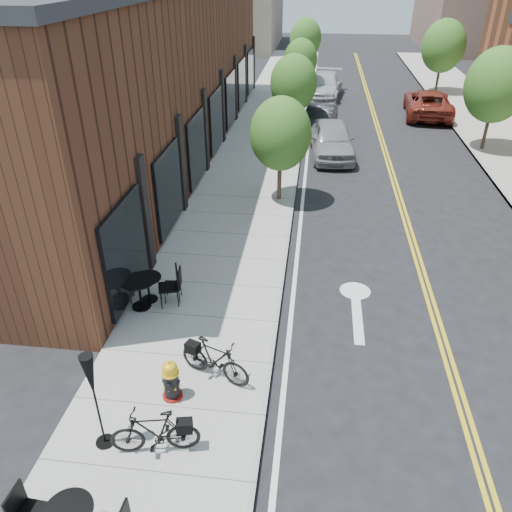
{
  "coord_description": "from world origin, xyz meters",
  "views": [
    {
      "loc": [
        0.65,
        -8.38,
        7.93
      ],
      "look_at": [
        -0.77,
        3.17,
        1.0
      ],
      "focal_mm": 35.0,
      "sensor_mm": 36.0,
      "label": 1
    }
  ],
  "objects_px": {
    "fire_hydrant": "(171,380)",
    "bicycle_right": "(215,360)",
    "bicycle_left": "(155,432)",
    "parked_car_b": "(320,120)",
    "parked_car_a": "(332,139)",
    "parked_car_far": "(428,103)",
    "patio_umbrella": "(92,383)",
    "parked_car_c": "(324,85)",
    "bistro_set_c": "(148,285)",
    "bistro_set_b": "(139,289)"
  },
  "relations": [
    {
      "from": "bicycle_left",
      "to": "parked_car_b",
      "type": "height_order",
      "value": "parked_car_b"
    },
    {
      "from": "parked_car_c",
      "to": "bicycle_right",
      "type": "bearing_deg",
      "value": -88.17
    },
    {
      "from": "parked_car_c",
      "to": "parked_car_far",
      "type": "xyz_separation_m",
      "value": [
        6.01,
        -4.04,
        -0.0
      ]
    },
    {
      "from": "fire_hydrant",
      "to": "parked_car_b",
      "type": "xyz_separation_m",
      "value": [
        2.77,
        19.32,
        0.11
      ]
    },
    {
      "from": "parked_car_a",
      "to": "parked_car_b",
      "type": "height_order",
      "value": "parked_car_a"
    },
    {
      "from": "bicycle_left",
      "to": "parked_car_a",
      "type": "relative_size",
      "value": 0.35
    },
    {
      "from": "parked_car_far",
      "to": "patio_umbrella",
      "type": "bearing_deg",
      "value": 72.81
    },
    {
      "from": "fire_hydrant",
      "to": "bicycle_right",
      "type": "bearing_deg",
      "value": 43.51
    },
    {
      "from": "fire_hydrant",
      "to": "bicycle_left",
      "type": "bearing_deg",
      "value": -83.23
    },
    {
      "from": "fire_hydrant",
      "to": "bicycle_right",
      "type": "relative_size",
      "value": 0.57
    },
    {
      "from": "fire_hydrant",
      "to": "bistro_set_b",
      "type": "bearing_deg",
      "value": 122.9
    },
    {
      "from": "fire_hydrant",
      "to": "bistro_set_c",
      "type": "bearing_deg",
      "value": 118.78
    },
    {
      "from": "bistro_set_c",
      "to": "parked_car_b",
      "type": "xyz_separation_m",
      "value": [
        4.28,
        16.06,
        0.09
      ]
    },
    {
      "from": "bistro_set_c",
      "to": "patio_umbrella",
      "type": "distance_m",
      "value": 4.7
    },
    {
      "from": "bistro_set_b",
      "to": "parked_car_far",
      "type": "distance_m",
      "value": 22.95
    },
    {
      "from": "bicycle_left",
      "to": "parked_car_a",
      "type": "distance_m",
      "value": 17.31
    },
    {
      "from": "parked_car_c",
      "to": "fire_hydrant",
      "type": "bearing_deg",
      "value": -89.68
    },
    {
      "from": "fire_hydrant",
      "to": "parked_car_far",
      "type": "relative_size",
      "value": 0.17
    },
    {
      "from": "parked_car_b",
      "to": "bicycle_right",
      "type": "bearing_deg",
      "value": -88.14
    },
    {
      "from": "parked_car_a",
      "to": "parked_car_c",
      "type": "bearing_deg",
      "value": 87.12
    },
    {
      "from": "bicycle_right",
      "to": "parked_car_b",
      "type": "xyz_separation_m",
      "value": [
        1.99,
        18.68,
        0.06
      ]
    },
    {
      "from": "bicycle_right",
      "to": "parked_car_a",
      "type": "relative_size",
      "value": 0.36
    },
    {
      "from": "bicycle_left",
      "to": "parked_car_c",
      "type": "xyz_separation_m",
      "value": [
        2.9,
        28.66,
        0.15
      ]
    },
    {
      "from": "bistro_set_c",
      "to": "bistro_set_b",
      "type": "bearing_deg",
      "value": -117.63
    },
    {
      "from": "bicycle_right",
      "to": "patio_umbrella",
      "type": "xyz_separation_m",
      "value": [
        -1.74,
        -1.92,
        1.04
      ]
    },
    {
      "from": "bicycle_left",
      "to": "patio_umbrella",
      "type": "distance_m",
      "value": 1.47
    },
    {
      "from": "patio_umbrella",
      "to": "bicycle_right",
      "type": "bearing_deg",
      "value": 47.9
    },
    {
      "from": "fire_hydrant",
      "to": "bistro_set_c",
      "type": "xyz_separation_m",
      "value": [
        -1.52,
        3.27,
        0.02
      ]
    },
    {
      "from": "bicycle_left",
      "to": "bistro_set_c",
      "type": "xyz_separation_m",
      "value": [
        -1.58,
        4.59,
        -0.02
      ]
    },
    {
      "from": "fire_hydrant",
      "to": "parked_car_b",
      "type": "height_order",
      "value": "parked_car_b"
    },
    {
      "from": "bistro_set_c",
      "to": "parked_car_b",
      "type": "relative_size",
      "value": 0.43
    },
    {
      "from": "bicycle_left",
      "to": "bicycle_right",
      "type": "relative_size",
      "value": 0.98
    },
    {
      "from": "bistro_set_c",
      "to": "patio_umbrella",
      "type": "xyz_separation_m",
      "value": [
        0.56,
        -4.54,
        1.07
      ]
    },
    {
      "from": "bistro_set_c",
      "to": "patio_umbrella",
      "type": "bearing_deg",
      "value": -91.15
    },
    {
      "from": "bicycle_left",
      "to": "bicycle_right",
      "type": "bearing_deg",
      "value": 148.82
    },
    {
      "from": "patio_umbrella",
      "to": "parked_car_far",
      "type": "distance_m",
      "value": 26.52
    },
    {
      "from": "parked_car_c",
      "to": "bistro_set_c",
      "type": "bearing_deg",
      "value": -94.04
    },
    {
      "from": "parked_car_a",
      "to": "parked_car_c",
      "type": "distance_m",
      "value": 11.68
    },
    {
      "from": "patio_umbrella",
      "to": "parked_car_b",
      "type": "height_order",
      "value": "patio_umbrella"
    },
    {
      "from": "bicycle_right",
      "to": "parked_car_far",
      "type": "distance_m",
      "value": 24.09
    },
    {
      "from": "bicycle_left",
      "to": "parked_car_far",
      "type": "distance_m",
      "value": 26.18
    },
    {
      "from": "parked_car_a",
      "to": "patio_umbrella",
      "type": "bearing_deg",
      "value": -109.12
    },
    {
      "from": "fire_hydrant",
      "to": "patio_umbrella",
      "type": "xyz_separation_m",
      "value": [
        -0.96,
        -1.28,
        1.09
      ]
    },
    {
      "from": "parked_car_a",
      "to": "parked_car_b",
      "type": "xyz_separation_m",
      "value": [
        -0.59,
        3.66,
        -0.11
      ]
    },
    {
      "from": "bistro_set_b",
      "to": "parked_car_b",
      "type": "height_order",
      "value": "parked_car_b"
    },
    {
      "from": "fire_hydrant",
      "to": "parked_car_far",
      "type": "xyz_separation_m",
      "value": [
        8.98,
        23.29,
        0.18
      ]
    },
    {
      "from": "parked_car_a",
      "to": "bistro_set_b",
      "type": "bearing_deg",
      "value": -116.24
    },
    {
      "from": "fire_hydrant",
      "to": "bicycle_right",
      "type": "xyz_separation_m",
      "value": [
        0.78,
        0.65,
        0.05
      ]
    },
    {
      "from": "bicycle_left",
      "to": "patio_umbrella",
      "type": "xyz_separation_m",
      "value": [
        -1.02,
        0.05,
        1.05
      ]
    },
    {
      "from": "bicycle_right",
      "to": "parked_car_c",
      "type": "xyz_separation_m",
      "value": [
        2.19,
        26.69,
        0.13
      ]
    }
  ]
}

